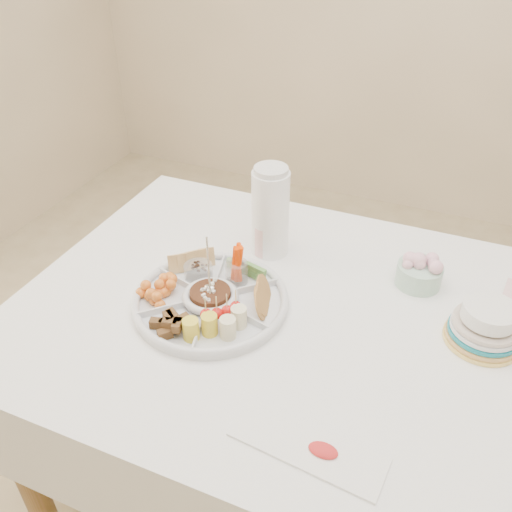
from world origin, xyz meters
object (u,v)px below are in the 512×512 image
at_px(dining_table, 314,420).
at_px(party_tray, 210,298).
at_px(plate_stack, 486,323).
at_px(thermos, 270,210).

distance_m(dining_table, party_tray, 0.49).
height_order(dining_table, party_tray, party_tray).
distance_m(dining_table, plate_stack, 0.56).
height_order(dining_table, plate_stack, plate_stack).
relative_size(dining_table, plate_stack, 8.86).
height_order(party_tray, plate_stack, plate_stack).
relative_size(thermos, plate_stack, 1.55).
distance_m(party_tray, thermos, 0.30).
xyz_separation_m(thermos, plate_stack, (0.58, -0.15, -0.08)).
bearing_deg(plate_stack, dining_table, -168.40).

